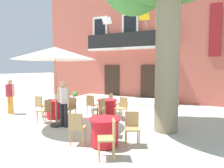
{
  "coord_description": "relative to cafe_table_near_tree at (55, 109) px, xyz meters",
  "views": [
    {
      "loc": [
        4.74,
        -7.24,
        2.12
      ],
      "look_at": [
        0.27,
        1.82,
        1.3
      ],
      "focal_mm": 32.17,
      "sensor_mm": 36.0,
      "label": 1
    }
  ],
  "objects": [
    {
      "name": "cafe_table_front",
      "position": [
        1.86,
        1.14,
        0.0
      ],
      "size": [
        0.86,
        0.86,
        0.76
      ],
      "color": "red",
      "rests_on": "ground"
    },
    {
      "name": "cafe_chair_near_tree_3",
      "position": [
        0.75,
        0.06,
        0.14
      ],
      "size": [
        0.41,
        0.41,
        0.91
      ],
      "color": "tan",
      "rests_on": "ground"
    },
    {
      "name": "cafe_chair_front_0",
      "position": [
        1.94,
        0.39,
        0.14
      ],
      "size": [
        0.4,
        0.4,
        0.91
      ],
      "color": "tan",
      "rests_on": "ground"
    },
    {
      "name": "cafe_chair_near_tree_1",
      "position": [
        -0.75,
        -0.11,
        0.14
      ],
      "size": [
        0.42,
        0.42,
        0.91
      ],
      "color": "tan",
      "rests_on": "ground"
    },
    {
      "name": "building_facade",
      "position": [
        1.08,
        7.83,
        3.36
      ],
      "size": [
        13.0,
        5.09,
        7.5
      ],
      "color": "#BC5B4C",
      "rests_on": "ground"
    },
    {
      "name": "cafe_chair_near_tree_2",
      "position": [
        0.18,
        -0.73,
        0.14
      ],
      "size": [
        0.45,
        0.45,
        0.91
      ],
      "color": "tan",
      "rests_on": "ground"
    },
    {
      "name": "cafe_chair_near_tree_0",
      "position": [
        -0.16,
        0.74,
        0.14
      ],
      "size": [
        0.44,
        0.44,
        0.91
      ],
      "color": "tan",
      "rests_on": "ground"
    },
    {
      "name": "cafe_chair_middle_2",
      "position": [
        3.0,
        -1.04,
        0.14
      ],
      "size": [
        0.5,
        0.5,
        0.91
      ],
      "color": "tan",
      "rests_on": "ground"
    },
    {
      "name": "cafe_table_middle",
      "position": [
        3.29,
        -1.74,
        0.0
      ],
      "size": [
        0.86,
        0.86,
        0.76
      ],
      "color": "red",
      "rests_on": "ground"
    },
    {
      "name": "cafe_chair_middle_1",
      "position": [
        3.93,
        -1.34,
        0.14
      ],
      "size": [
        0.53,
        0.53,
        0.91
      ],
      "color": "tan",
      "rests_on": "ground"
    },
    {
      "name": "ground_planter_left",
      "position": [
        -2.38,
        4.56,
        -0.1
      ],
      "size": [
        0.4,
        0.4,
        0.53
      ],
      "color": "slate",
      "rests_on": "ground"
    },
    {
      "name": "ground_plane",
      "position": [
        1.08,
        0.84,
        -0.39
      ],
      "size": [
        120.0,
        120.0,
        0.0
      ],
      "primitive_type": "plane",
      "color": "beige"
    },
    {
      "name": "cafe_chair_middle_0",
      "position": [
        3.74,
        -2.34,
        0.14
      ],
      "size": [
        0.55,
        0.55,
        0.91
      ],
      "color": "tan",
      "rests_on": "ground"
    },
    {
      "name": "cafe_chair_front_2",
      "position": [
        1.76,
        1.89,
        0.14
      ],
      "size": [
        0.41,
        0.41,
        0.91
      ],
      "color": "tan",
      "rests_on": "ground"
    },
    {
      "name": "cafe_chair_front_1",
      "position": [
        2.6,
        1.03,
        0.14
      ],
      "size": [
        0.49,
        0.49,
        0.91
      ],
      "color": "tan",
      "rests_on": "ground"
    },
    {
      "name": "cafe_table_near_tree",
      "position": [
        0.0,
        0.0,
        0.0
      ],
      "size": [
        0.86,
        0.86,
        0.76
      ],
      "color": "red",
      "rests_on": "ground"
    },
    {
      "name": "cafe_chair_front_3",
      "position": [
        1.11,
        1.08,
        0.14
      ],
      "size": [
        0.41,
        0.41,
        0.91
      ],
      "color": "tan",
      "rests_on": "ground"
    },
    {
      "name": "cafe_chair_middle_3",
      "position": [
        2.59,
        -2.03,
        0.14
      ],
      "size": [
        0.5,
        0.5,
        0.91
      ],
      "color": "tan",
      "rests_on": "ground"
    },
    {
      "name": "pedestrian_near_entrance",
      "position": [
        1.16,
        -0.85,
        0.54
      ],
      "size": [
        0.53,
        0.38,
        1.66
      ],
      "color": "#232328",
      "rests_on": "ground"
    },
    {
      "name": "entrance_step_platform",
      "position": [
        1.08,
        4.76,
        -0.27
      ],
      "size": [
        6.22,
        2.16,
        0.25
      ],
      "primitive_type": "cube",
      "color": "silver",
      "rests_on": "ground"
    },
    {
      "name": "pedestrian_mid_plaza",
      "position": [
        -2.41,
        -0.3,
        0.51
      ],
      "size": [
        0.53,
        0.4,
        1.6
      ],
      "color": "gold",
      "rests_on": "ground"
    },
    {
      "name": "cafe_umbrella",
      "position": [
        0.84,
        -0.88,
        2.22
      ],
      "size": [
        2.9,
        2.9,
        2.85
      ],
      "color": "#997A56",
      "rests_on": "ground"
    }
  ]
}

